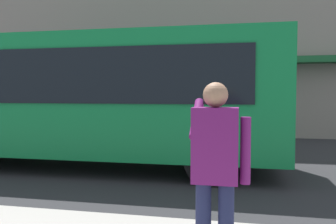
% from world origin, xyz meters
% --- Properties ---
extents(ground_plane, '(60.00, 60.00, 0.00)m').
position_xyz_m(ground_plane, '(0.00, 0.00, 0.00)').
color(ground_plane, '#2B2B2D').
extents(red_bus, '(9.05, 2.54, 3.08)m').
position_xyz_m(red_bus, '(1.98, 0.17, 1.68)').
color(red_bus, '#0F7238').
rests_on(red_bus, ground_plane).
extents(pedestrian_photographer, '(0.53, 0.52, 1.70)m').
position_xyz_m(pedestrian_photographer, '(-1.37, 4.78, 1.14)').
color(pedestrian_photographer, '#1E2347').
rests_on(pedestrian_photographer, sidewalk_curb).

